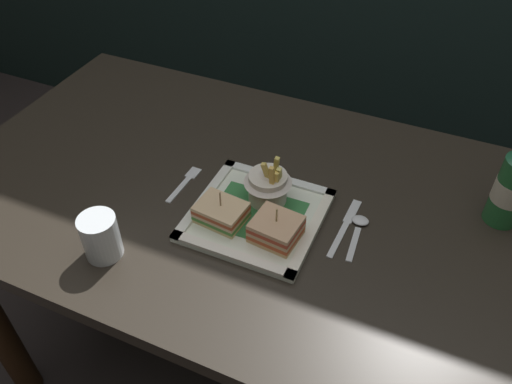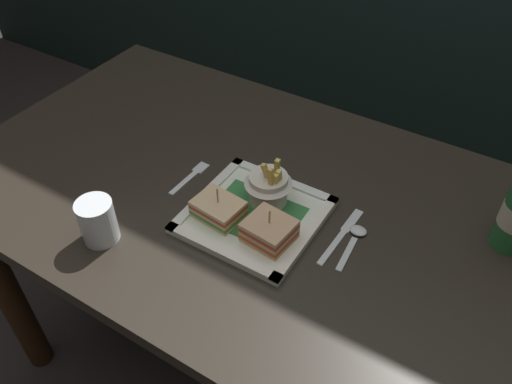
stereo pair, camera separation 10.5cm
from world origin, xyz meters
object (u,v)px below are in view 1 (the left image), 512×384
object	(u,v)px
square_plate	(257,215)
fries_cup	(268,183)
sandwich_half_right	(276,229)
fork	(185,182)
knife	(346,225)
water_glass	(101,239)
dining_table	(255,235)
sandwich_half_left	(221,212)
spoon	(359,226)

from	to	relation	value
square_plate	fries_cup	distance (m)	0.07
sandwich_half_right	fork	bearing A→B (deg)	162.51
fries_cup	knife	distance (m)	0.18
sandwich_half_right	water_glass	xyz separation A→B (m)	(-0.29, -0.16, 0.01)
square_plate	dining_table	bearing A→B (deg)	116.58
dining_table	knife	size ratio (longest dim) A/B	7.94
dining_table	square_plate	world-z (taller)	square_plate
sandwich_half_right	fries_cup	world-z (taller)	fries_cup
fries_cup	sandwich_half_left	bearing A→B (deg)	-124.78
square_plate	sandwich_half_right	size ratio (longest dim) A/B	2.70
fork	fries_cup	bearing A→B (deg)	3.78
sandwich_half_left	knife	distance (m)	0.25
dining_table	knife	distance (m)	0.24
sandwich_half_right	dining_table	bearing A→B (deg)	130.97
water_glass	spoon	bearing A→B (deg)	31.36
dining_table	square_plate	xyz separation A→B (m)	(0.03, -0.06, 0.13)
sandwich_half_left	fork	size ratio (longest dim) A/B	0.83
water_glass	knife	distance (m)	0.48
square_plate	sandwich_half_left	xyz separation A→B (m)	(-0.06, -0.04, 0.02)
fries_cup	water_glass	size ratio (longest dim) A/B	1.26
dining_table	fork	xyz separation A→B (m)	(-0.16, -0.03, 0.13)
dining_table	water_glass	xyz separation A→B (m)	(-0.20, -0.26, 0.16)
water_glass	fries_cup	bearing A→B (deg)	47.48
square_plate	sandwich_half_right	world-z (taller)	sandwich_half_right
square_plate	sandwich_half_left	bearing A→B (deg)	-144.41
fries_cup	water_glass	bearing A→B (deg)	-132.52
square_plate	water_glass	world-z (taller)	water_glass
fries_cup	water_glass	distance (m)	0.34
dining_table	water_glass	distance (m)	0.37
sandwich_half_right	water_glass	distance (m)	0.33
sandwich_half_left	spoon	world-z (taller)	sandwich_half_left
water_glass	spoon	xyz separation A→B (m)	(0.42, 0.26, -0.03)
fork	knife	xyz separation A→B (m)	(0.36, 0.02, -0.00)
knife	water_glass	bearing A→B (deg)	-147.42
fries_cup	fork	world-z (taller)	fries_cup
sandwich_half_left	sandwich_half_right	size ratio (longest dim) A/B	1.07
sandwich_half_left	sandwich_half_right	world-z (taller)	sandwich_half_right
sandwich_half_right	fries_cup	distance (m)	0.11
dining_table	spoon	world-z (taller)	spoon
fork	spoon	xyz separation A→B (m)	(0.39, 0.02, 0.00)
square_plate	fries_cup	xyz separation A→B (m)	(0.00, 0.05, 0.05)
dining_table	fork	distance (m)	0.20
sandwich_half_left	fries_cup	distance (m)	0.11
water_glass	square_plate	bearing A→B (deg)	41.88
fork	spoon	bearing A→B (deg)	2.99
fork	knife	bearing A→B (deg)	2.61
dining_table	water_glass	size ratio (longest dim) A/B	15.20
dining_table	spoon	bearing A→B (deg)	-1.27
fork	knife	size ratio (longest dim) A/B	0.71
sandwich_half_left	fork	world-z (taller)	sandwich_half_left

